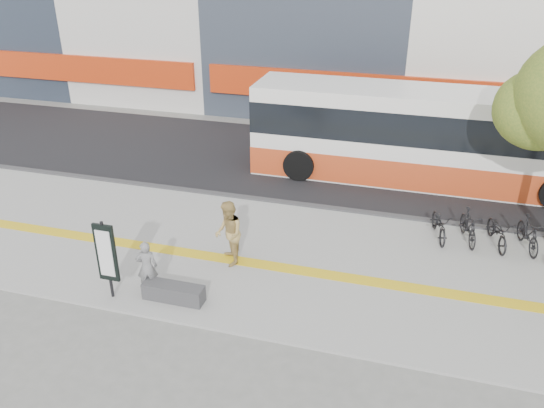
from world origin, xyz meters
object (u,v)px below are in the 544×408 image
(bench, at_px, (174,292))
(signboard, at_px, (106,254))
(pedestrian_tan, at_px, (229,234))
(bus, at_px, (426,139))
(seated_woman, at_px, (147,267))

(bench, distance_m, signboard, 1.94)
(signboard, xyz_separation_m, pedestrian_tan, (2.37, 2.36, -0.34))
(pedestrian_tan, bearing_deg, bus, 118.70)
(seated_woman, bearing_deg, bench, 143.26)
(signboard, bearing_deg, seated_woman, 31.86)
(bus, bearing_deg, signboard, -126.51)
(signboard, height_order, pedestrian_tan, signboard)
(bench, xyz_separation_m, bus, (5.81, 9.70, 1.37))
(signboard, distance_m, seated_woman, 1.09)
(bus, bearing_deg, seated_woman, -124.79)
(bus, relative_size, pedestrian_tan, 6.77)
(bus, height_order, seated_woman, bus)
(seated_woman, distance_m, pedestrian_tan, 2.45)
(bench, bearing_deg, signboard, -169.19)
(bench, height_order, signboard, signboard)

